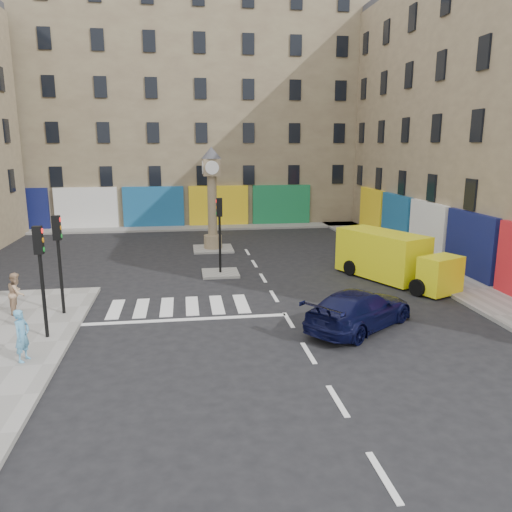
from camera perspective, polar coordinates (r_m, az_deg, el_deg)
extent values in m
plane|color=black|center=(17.72, 4.41, -8.43)|extent=(120.00, 120.00, 0.00)
cube|color=gray|center=(29.58, 16.74, -0.15)|extent=(2.60, 30.00, 0.15)
cube|color=gray|center=(38.83, -8.61, 3.21)|extent=(32.00, 2.40, 0.15)
cube|color=gray|center=(24.98, -4.09, -1.98)|extent=(1.80, 1.80, 0.12)
cube|color=gray|center=(30.81, -4.93, 0.82)|extent=(2.40, 2.40, 0.12)
cube|color=#887B5A|center=(44.16, -8.96, 15.30)|extent=(32.00, 10.00, 17.00)
cylinder|color=black|center=(17.62, -23.11, -4.24)|extent=(0.12, 0.12, 2.80)
cube|color=black|center=(17.20, -23.64, 1.67)|extent=(0.28, 0.22, 0.90)
cylinder|color=black|center=(19.86, -21.40, -2.26)|extent=(0.12, 0.12, 2.80)
cube|color=black|center=(19.49, -21.83, 3.01)|extent=(0.28, 0.22, 0.90)
cylinder|color=black|center=(24.65, -4.15, 1.30)|extent=(0.12, 0.12, 2.80)
cube|color=black|center=(24.36, -4.22, 5.57)|extent=(0.28, 0.22, 0.90)
cylinder|color=#938060|center=(30.72, -4.94, 1.66)|extent=(1.10, 1.10, 0.80)
cylinder|color=#938060|center=(30.38, -5.02, 5.73)|extent=(0.56, 0.56, 3.60)
cube|color=#938060|center=(30.19, -5.11, 10.07)|extent=(1.00, 1.00, 1.00)
cylinder|color=white|center=(29.67, -5.05, 10.03)|extent=(0.80, 0.06, 0.80)
cone|color=#333338|center=(30.16, -5.14, 11.68)|extent=(1.20, 1.20, 0.70)
imported|color=black|center=(18.00, 11.76, -5.98)|extent=(4.97, 4.45, 1.39)
cube|color=yellow|center=(24.83, 14.16, 0.22)|extent=(3.57, 4.89, 2.16)
cube|color=yellow|center=(22.78, 20.29, -2.03)|extent=(2.09, 1.76, 1.60)
cube|color=black|center=(22.67, 20.46, -1.14)|extent=(1.81, 1.43, 0.66)
cylinder|color=black|center=(22.42, 17.96, -3.46)|extent=(0.52, 0.78, 0.75)
cylinder|color=black|center=(23.86, 20.86, -2.72)|extent=(0.52, 0.78, 0.75)
cylinder|color=black|center=(25.13, 10.72, -1.34)|extent=(0.52, 0.78, 0.75)
cylinder|color=black|center=(26.43, 13.71, -0.79)|extent=(0.52, 0.78, 0.75)
imported|color=#5599C2|center=(16.18, -25.17, -8.21)|extent=(0.54, 0.66, 1.57)
imported|color=tan|center=(20.71, -25.69, -3.83)|extent=(0.65, 0.81, 1.56)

